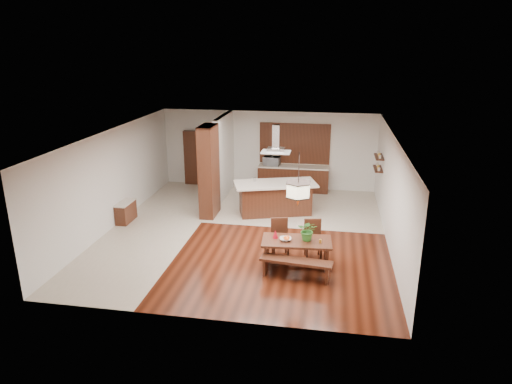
% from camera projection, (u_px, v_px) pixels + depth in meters
% --- Properties ---
extents(room_shell, '(9.00, 9.04, 2.92)m').
position_uv_depth(room_shell, '(245.00, 164.00, 12.72)').
color(room_shell, '#361309').
rests_on(room_shell, ground).
extents(tile_hallway, '(2.50, 9.00, 0.01)m').
position_uv_depth(tile_hallway, '(157.00, 226.00, 13.80)').
color(tile_hallway, beige).
rests_on(tile_hallway, ground).
extents(tile_kitchen, '(5.50, 4.00, 0.01)m').
position_uv_depth(tile_kitchen, '(296.00, 206.00, 15.51)').
color(tile_kitchen, beige).
rests_on(tile_kitchen, ground).
extents(soffit_band, '(8.00, 9.00, 0.02)m').
position_uv_depth(soffit_band, '(245.00, 135.00, 12.47)').
color(soffit_band, '#381D0E').
rests_on(soffit_band, room_shell).
extents(partition_pier, '(0.45, 1.00, 2.90)m').
position_uv_depth(partition_pier, '(209.00, 171.00, 14.26)').
color(partition_pier, '#32180E').
rests_on(partition_pier, ground).
extents(partition_stub, '(0.18, 2.40, 2.90)m').
position_uv_depth(partition_stub, '(224.00, 156.00, 16.23)').
color(partition_stub, silver).
rests_on(partition_stub, ground).
extents(hallway_console, '(0.37, 0.88, 0.63)m').
position_uv_depth(hallway_console, '(126.00, 212.00, 14.05)').
color(hallway_console, '#32180E').
rests_on(hallway_console, ground).
extents(hallway_doorway, '(1.10, 0.20, 2.10)m').
position_uv_depth(hallway_doorway, '(198.00, 158.00, 17.59)').
color(hallway_doorway, '#32180E').
rests_on(hallway_doorway, ground).
extents(rear_counter, '(2.60, 0.62, 0.95)m').
position_uv_depth(rear_counter, '(293.00, 178.00, 16.99)').
color(rear_counter, '#32180E').
rests_on(rear_counter, ground).
extents(kitchen_window, '(2.60, 0.08, 1.50)m').
position_uv_depth(kitchen_window, '(295.00, 143.00, 16.84)').
color(kitchen_window, brown).
rests_on(kitchen_window, room_shell).
extents(shelf_lower, '(0.26, 0.90, 0.04)m').
position_uv_depth(shelf_lower, '(378.00, 169.00, 14.75)').
color(shelf_lower, '#32180E').
rests_on(shelf_lower, room_shell).
extents(shelf_upper, '(0.26, 0.90, 0.04)m').
position_uv_depth(shelf_upper, '(379.00, 157.00, 14.63)').
color(shelf_upper, '#32180E').
rests_on(shelf_upper, room_shell).
extents(dining_table, '(1.74, 0.96, 0.70)m').
position_uv_depth(dining_table, '(297.00, 247.00, 11.15)').
color(dining_table, '#32180E').
rests_on(dining_table, ground).
extents(dining_bench, '(1.72, 0.56, 0.47)m').
position_uv_depth(dining_bench, '(296.00, 269.00, 10.66)').
color(dining_bench, '#32180E').
rests_on(dining_bench, ground).
extents(dining_chair_left, '(0.54, 0.54, 1.00)m').
position_uv_depth(dining_chair_left, '(280.00, 239.00, 11.68)').
color(dining_chair_left, '#32180E').
rests_on(dining_chair_left, ground).
extents(dining_chair_right, '(0.52, 0.52, 1.00)m').
position_uv_depth(dining_chair_right, '(313.00, 240.00, 11.60)').
color(dining_chair_right, '#32180E').
rests_on(dining_chair_right, ground).
extents(pendant_lantern, '(0.64, 0.64, 1.31)m').
position_uv_depth(pendant_lantern, '(299.00, 179.00, 10.62)').
color(pendant_lantern, beige).
rests_on(pendant_lantern, room_shell).
extents(foliage_plant, '(0.51, 0.46, 0.51)m').
position_uv_depth(foliage_plant, '(308.00, 230.00, 11.02)').
color(foliage_plant, '#2F7326').
rests_on(foliage_plant, dining_table).
extents(fruit_bowl, '(0.32, 0.32, 0.07)m').
position_uv_depth(fruit_bowl, '(285.00, 239.00, 11.07)').
color(fruit_bowl, beige).
rests_on(fruit_bowl, dining_table).
extents(napkin_cone, '(0.17, 0.17, 0.21)m').
position_uv_depth(napkin_cone, '(275.00, 234.00, 11.19)').
color(napkin_cone, '#B00C1C').
rests_on(napkin_cone, dining_table).
extents(gold_ornament, '(0.08, 0.08, 0.09)m').
position_uv_depth(gold_ornament, '(320.00, 241.00, 10.93)').
color(gold_ornament, gold).
rests_on(gold_ornament, dining_table).
extents(kitchen_island, '(2.79, 1.85, 1.06)m').
position_uv_depth(kitchen_island, '(275.00, 198.00, 14.63)').
color(kitchen_island, '#32180E').
rests_on(kitchen_island, ground).
extents(range_hood, '(0.90, 0.55, 0.87)m').
position_uv_depth(range_hood, '(276.00, 139.00, 14.04)').
color(range_hood, silver).
rests_on(range_hood, room_shell).
extents(island_cup, '(0.15, 0.15, 0.09)m').
position_uv_depth(island_cup, '(288.00, 182.00, 14.32)').
color(island_cup, silver).
rests_on(island_cup, kitchen_island).
extents(microwave, '(0.65, 0.48, 0.33)m').
position_uv_depth(microwave, '(272.00, 161.00, 16.92)').
color(microwave, silver).
rests_on(microwave, rear_counter).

